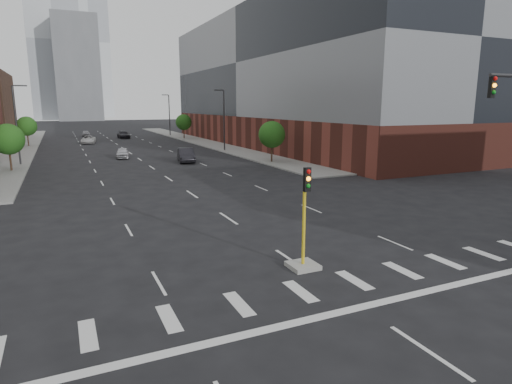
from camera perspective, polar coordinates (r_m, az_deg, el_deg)
sidewalk_left_far at (r=80.51m, az=-28.79°, el=5.29°), size 5.00×92.00×0.15m
sidewalk_right_far at (r=83.81m, az=-7.81°, el=6.80°), size 5.00×92.00×0.15m
building_right_main at (r=76.54m, az=5.96°, el=14.58°), size 24.00×70.00×22.00m
tower_left at (r=227.74m, az=-25.32°, el=17.61°), size 22.00×22.00×70.00m
tower_right at (r=268.72m, az=-21.34°, el=17.90°), size 20.00×20.00×80.00m
tower_mid at (r=206.74m, az=-22.75°, el=14.90°), size 18.00×18.00×44.00m
median_traffic_signal at (r=18.47m, az=6.38°, el=-7.25°), size 1.20×1.20×4.40m
streetlight_right_a at (r=65.03m, az=-4.36°, el=9.87°), size 1.60×0.22×9.07m
streetlight_right_b at (r=98.61m, az=-11.53°, el=10.25°), size 1.60×0.22×9.07m
streetlight_left at (r=56.19m, az=-29.27°, el=8.19°), size 1.60×0.22×9.07m
tree_left_near at (r=51.35m, az=-30.16°, el=6.10°), size 3.20×3.20×4.85m
tree_left_far at (r=81.22m, az=-28.26°, el=7.74°), size 3.20×3.20×4.85m
tree_right_near at (r=51.57m, az=2.12°, el=7.66°), size 3.20×3.20×4.85m
tree_right_far at (r=89.10m, az=-9.63°, el=9.16°), size 3.20×3.20×4.85m
car_near_left at (r=58.96m, az=-17.37°, el=4.99°), size 2.13×4.20×1.37m
car_mid_right at (r=53.16m, az=-9.32°, el=4.89°), size 2.67×5.42×1.71m
car_far_left at (r=83.41m, az=-21.44°, el=6.51°), size 2.98×5.24×1.38m
car_deep_right at (r=94.11m, az=-17.24°, el=7.31°), size 2.25×5.15×1.48m
car_distant at (r=102.17m, az=-21.72°, el=7.26°), size 1.83×4.00×1.33m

